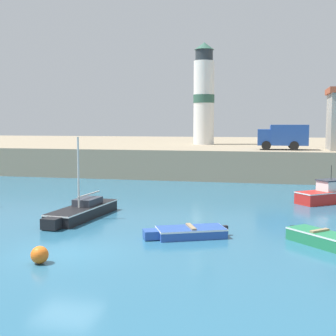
{
  "coord_description": "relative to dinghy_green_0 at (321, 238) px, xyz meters",
  "views": [
    {
      "loc": [
        7.78,
        -16.29,
        5.0
      ],
      "look_at": [
        0.81,
        13.98,
        2.0
      ],
      "focal_mm": 50.0,
      "sensor_mm": 36.0,
      "label": 1
    }
  ],
  "objects": [
    {
      "name": "ground_plane",
      "position": [
        -9.7,
        -3.46,
        -0.3
      ],
      "size": [
        200.0,
        200.0,
        0.0
      ],
      "primitive_type": "plane",
      "color": "#28607F"
    },
    {
      "name": "mooring_buoy",
      "position": [
        -10.03,
        -4.92,
        0.02
      ],
      "size": [
        0.63,
        0.63,
        0.63
      ],
      "primitive_type": "sphere",
      "color": "orange",
      "rests_on": "ground"
    },
    {
      "name": "sailboat_black_3",
      "position": [
        -11.79,
        2.92,
        0.09
      ],
      "size": [
        2.01,
        6.15,
        4.29
      ],
      "color": "black",
      "rests_on": "ground"
    },
    {
      "name": "dinghy_blue_2",
      "position": [
        -5.57,
        0.06,
        -0.06
      ],
      "size": [
        3.7,
        2.51,
        0.51
      ],
      "color": "#284C9E",
      "rests_on": "ground"
    },
    {
      "name": "truck_on_quay",
      "position": [
        -1.3,
        22.72,
        3.56
      ],
      "size": [
        4.38,
        2.3,
        2.2
      ],
      "color": "#234793",
      "rests_on": "quay_seawall"
    },
    {
      "name": "lighthouse",
      "position": [
        -9.7,
        31.55,
        7.69
      ],
      "size": [
        2.32,
        2.32,
        11.08
      ],
      "color": "silver",
      "rests_on": "quay_seawall"
    },
    {
      "name": "motorboat_red_5",
      "position": [
        1.49,
        10.92,
        0.23
      ],
      "size": [
        4.48,
        3.96,
        2.36
      ],
      "color": "red",
      "rests_on": "ground"
    },
    {
      "name": "dinghy_green_0",
      "position": [
        0.0,
        0.0,
        0.0
      ],
      "size": [
        2.85,
        2.96,
        0.62
      ],
      "color": "#237A4C",
      "rests_on": "ground"
    },
    {
      "name": "quay_seawall",
      "position": [
        -9.7,
        39.42,
        1.02
      ],
      "size": [
        120.0,
        40.0,
        2.64
      ],
      "primitive_type": "cube",
      "color": "gray",
      "rests_on": "ground"
    }
  ]
}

